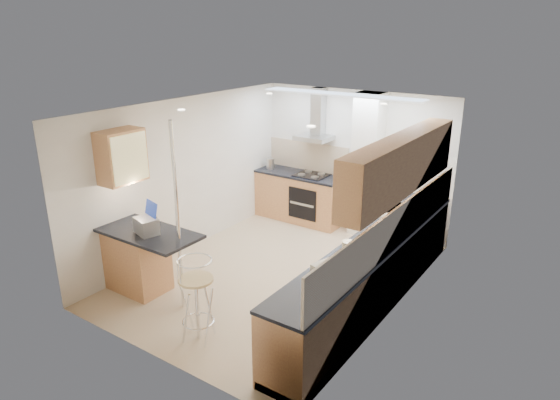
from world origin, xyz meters
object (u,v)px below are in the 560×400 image
Objects in this scene: bar_stool_near at (137,263)px; bread_bin at (331,272)px; microwave at (398,218)px; laptop at (146,226)px; bar_stool_end at (197,300)px.

bar_stool_near is 2.91m from bread_bin.
microwave reaches higher than laptop.
microwave is 1.37× the size of bread_bin.
microwave is 1.84m from bread_bin.
bread_bin is (-0.02, -1.84, -0.04)m from microwave.
bar_stool_near is 0.86× the size of bar_stool_end.
laptop is 0.64m from bar_stool_near.
laptop is at bearing 126.26° from microwave.
bar_stool_near is (-0.22, -0.04, -0.60)m from laptop.
microwave is 0.55× the size of bar_stool_near.
bread_bin is at bearing 30.60° from bar_stool_near.
laptop is 2.63m from bread_bin.
laptop is 0.35× the size of bar_stool_near.
microwave is at bearing 19.08° from bar_stool_end.
bread_bin is at bearing -16.23° from bar_stool_end.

